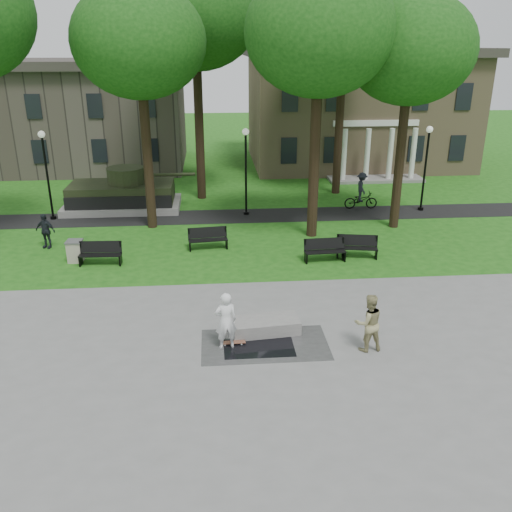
% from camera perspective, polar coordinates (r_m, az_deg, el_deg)
% --- Properties ---
extents(ground, '(120.00, 120.00, 0.00)m').
position_cam_1_polar(ground, '(18.89, -0.09, -6.61)').
color(ground, '#1B5113').
rests_on(ground, ground).
extents(plaza, '(22.00, 16.00, 0.02)m').
position_cam_1_polar(plaza, '(14.68, 1.56, -15.76)').
color(plaza, gray).
rests_on(plaza, ground).
extents(footpath, '(44.00, 2.60, 0.01)m').
position_cam_1_polar(footpath, '(29.99, -1.96, 4.23)').
color(footpath, black).
rests_on(footpath, ground).
extents(building_right, '(17.00, 12.00, 8.60)m').
position_cam_1_polar(building_right, '(44.33, 10.49, 15.25)').
color(building_right, '#9E8460').
rests_on(building_right, ground).
extents(building_left, '(15.00, 10.00, 7.20)m').
position_cam_1_polar(building_left, '(44.49, -17.75, 13.67)').
color(building_left, '#4C443D').
rests_on(building_left, ground).
extents(tree_1, '(6.20, 6.20, 11.63)m').
position_cam_1_polar(tree_1, '(27.29, -12.21, 21.17)').
color(tree_1, black).
rests_on(tree_1, ground).
extents(tree_2, '(6.60, 6.60, 12.16)m').
position_cam_1_polar(tree_2, '(25.58, 6.69, 22.30)').
color(tree_2, black).
rests_on(tree_2, ground).
extents(tree_3, '(6.00, 6.00, 11.19)m').
position_cam_1_polar(tree_3, '(27.73, 15.95, 20.11)').
color(tree_3, black).
rests_on(tree_3, ground).
extents(tree_4, '(7.20, 7.20, 13.50)m').
position_cam_1_polar(tree_4, '(32.65, -6.44, 23.99)').
color(tree_4, black).
rests_on(tree_4, ground).
extents(tree_5, '(6.40, 6.40, 12.44)m').
position_cam_1_polar(tree_5, '(34.04, 9.31, 22.53)').
color(tree_5, black).
rests_on(tree_5, ground).
extents(lamp_left, '(0.36, 0.36, 4.73)m').
position_cam_1_polar(lamp_left, '(30.78, -21.21, 8.61)').
color(lamp_left, black).
rests_on(lamp_left, ground).
extents(lamp_mid, '(0.36, 0.36, 4.73)m').
position_cam_1_polar(lamp_mid, '(29.60, -1.07, 9.58)').
color(lamp_mid, black).
rests_on(lamp_mid, ground).
extents(lamp_right, '(0.36, 0.36, 4.73)m').
position_cam_1_polar(lamp_right, '(31.83, 17.45, 9.46)').
color(lamp_right, black).
rests_on(lamp_right, ground).
extents(tank_monument, '(7.45, 3.40, 2.40)m').
position_cam_1_polar(tank_monument, '(32.05, -13.84, 6.33)').
color(tank_monument, gray).
rests_on(tank_monument, ground).
extents(puddle, '(2.20, 1.20, 0.00)m').
position_cam_1_polar(puddle, '(17.15, 0.33, -9.66)').
color(puddle, black).
rests_on(puddle, plaza).
extents(concrete_block, '(2.29, 1.23, 0.45)m').
position_cam_1_polar(concrete_block, '(17.95, 0.98, -7.33)').
color(concrete_block, gray).
rests_on(concrete_block, plaza).
extents(skateboard, '(0.79, 0.22, 0.07)m').
position_cam_1_polar(skateboard, '(17.36, -2.42, -9.14)').
color(skateboard, brown).
rests_on(skateboard, plaza).
extents(skateboarder, '(0.75, 0.56, 1.88)m').
position_cam_1_polar(skateboarder, '(16.74, -3.20, -6.83)').
color(skateboarder, white).
rests_on(skateboarder, plaza).
extents(friend_watching, '(0.99, 0.82, 1.86)m').
position_cam_1_polar(friend_watching, '(16.98, 11.76, -6.89)').
color(friend_watching, tan).
rests_on(friend_watching, plaza).
extents(pedestrian_walker, '(1.04, 0.68, 1.65)m').
position_cam_1_polar(pedestrian_walker, '(26.86, -21.30, 2.49)').
color(pedestrian_walker, black).
rests_on(pedestrian_walker, ground).
extents(cyclist, '(1.90, 1.08, 2.10)m').
position_cam_1_polar(cyclist, '(31.76, 11.02, 6.43)').
color(cyclist, black).
rests_on(cyclist, ground).
extents(park_bench_0, '(1.82, 0.60, 1.00)m').
position_cam_1_polar(park_bench_0, '(24.16, -16.07, 0.34)').
color(park_bench_0, black).
rests_on(park_bench_0, ground).
extents(park_bench_1, '(1.84, 0.72, 1.00)m').
position_cam_1_polar(park_bench_1, '(25.10, -5.07, 1.91)').
color(park_bench_1, black).
rests_on(park_bench_1, ground).
extents(park_bench_2, '(1.82, 0.62, 1.00)m').
position_cam_1_polar(park_bench_2, '(23.77, 7.25, 0.68)').
color(park_bench_2, black).
rests_on(park_bench_2, ground).
extents(park_bench_3, '(1.85, 0.84, 1.00)m').
position_cam_1_polar(park_bench_3, '(24.42, 10.55, 1.06)').
color(park_bench_3, black).
rests_on(park_bench_3, ground).
extents(trash_bin, '(0.69, 0.69, 0.96)m').
position_cam_1_polar(trash_bin, '(24.80, -18.50, 0.51)').
color(trash_bin, '#AEA38F').
rests_on(trash_bin, ground).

